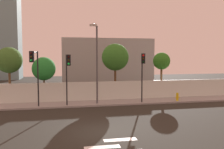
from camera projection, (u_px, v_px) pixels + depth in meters
ground_plane at (103, 132)px, 14.31m from camera, size 80.00×80.00×0.00m
sidewalk at (89, 103)px, 22.31m from camera, size 36.00×2.40×0.15m
perimeter_wall at (87, 91)px, 23.49m from camera, size 36.00×0.18×1.80m
traffic_light_left at (35, 67)px, 19.79m from camera, size 0.57×1.55×4.73m
traffic_light_center at (143, 67)px, 21.90m from camera, size 0.44×1.13×4.55m
traffic_light_right at (68, 69)px, 20.18m from camera, size 0.38×1.83×4.45m
street_lamp_curbside at (96, 58)px, 21.42m from camera, size 0.91×1.99×7.01m
fire_hydrant at (177, 96)px, 23.33m from camera, size 0.44×0.26×0.78m
roadside_tree_leftmost at (9, 60)px, 23.09m from camera, size 2.50×2.50×5.33m
roadside_tree_midleft at (44, 69)px, 23.80m from camera, size 2.31×2.31×4.37m
roadside_tree_midright at (115, 57)px, 25.16m from camera, size 2.84×2.84×5.77m
roadside_tree_rightmost at (162, 61)px, 26.23m from camera, size 1.87×1.87×4.86m
low_building_distant at (106, 62)px, 37.85m from camera, size 13.68×6.00×7.05m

